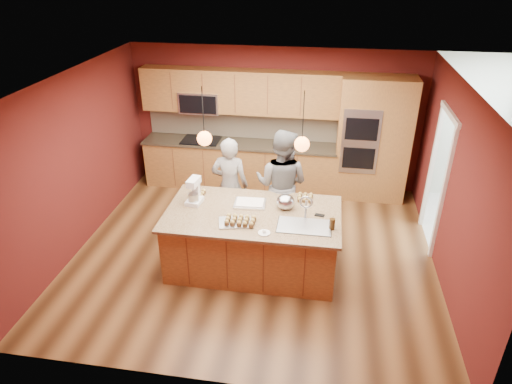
% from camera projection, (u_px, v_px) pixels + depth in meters
% --- Properties ---
extents(floor, '(5.50, 5.50, 0.00)m').
position_uv_depth(floor, '(254.00, 251.00, 7.21)').
color(floor, '#422713').
rests_on(floor, ground).
extents(ceiling, '(5.50, 5.50, 0.00)m').
position_uv_depth(ceiling, '(254.00, 81.00, 5.94)').
color(ceiling, white).
rests_on(ceiling, ground).
extents(wall_back, '(5.50, 0.00, 5.50)m').
position_uv_depth(wall_back, '(275.00, 119.00, 8.75)').
color(wall_back, '#551815').
rests_on(wall_back, ground).
extents(wall_front, '(5.50, 0.00, 5.50)m').
position_uv_depth(wall_front, '(212.00, 286.00, 4.39)').
color(wall_front, '#551815').
rests_on(wall_front, ground).
extents(wall_left, '(0.00, 5.00, 5.00)m').
position_uv_depth(wall_left, '(76.00, 162.00, 6.95)').
color(wall_left, '#551815').
rests_on(wall_left, ground).
extents(wall_right, '(0.00, 5.00, 5.00)m').
position_uv_depth(wall_right, '(453.00, 188.00, 6.19)').
color(wall_right, '#551815').
rests_on(wall_right, ground).
extents(cabinet_run, '(3.74, 0.64, 2.30)m').
position_uv_depth(cabinet_run, '(238.00, 139.00, 8.80)').
color(cabinet_run, brown).
rests_on(cabinet_run, floor).
extents(oven_column, '(1.30, 0.62, 2.30)m').
position_uv_depth(oven_column, '(373.00, 140.00, 8.33)').
color(oven_column, brown).
rests_on(oven_column, floor).
extents(doorway_trim, '(0.08, 1.11, 2.20)m').
position_uv_depth(doorway_trim, '(437.00, 182.00, 7.03)').
color(doorway_trim, white).
rests_on(doorway_trim, wall_right).
extents(pendant_left, '(0.20, 0.20, 0.80)m').
position_uv_depth(pendant_left, '(204.00, 138.00, 6.05)').
color(pendant_left, black).
rests_on(pendant_left, ceiling).
extents(pendant_right, '(0.20, 0.20, 0.80)m').
position_uv_depth(pendant_right, '(302.00, 144.00, 5.87)').
color(pendant_right, black).
rests_on(pendant_right, ceiling).
extents(island, '(2.49, 1.39, 1.30)m').
position_uv_depth(island, '(254.00, 239.00, 6.67)').
color(island, brown).
rests_on(island, floor).
extents(person_left, '(0.60, 0.40, 1.65)m').
position_uv_depth(person_left, '(230.00, 186.00, 7.41)').
color(person_left, black).
rests_on(person_left, floor).
extents(person_right, '(1.03, 0.88, 1.83)m').
position_uv_depth(person_right, '(281.00, 184.00, 7.25)').
color(person_right, slate).
rests_on(person_right, floor).
extents(stand_mixer, '(0.24, 0.31, 0.39)m').
position_uv_depth(stand_mixer, '(194.00, 192.00, 6.65)').
color(stand_mixer, white).
rests_on(stand_mixer, island).
extents(sheet_cake, '(0.47, 0.36, 0.05)m').
position_uv_depth(sheet_cake, '(250.00, 203.00, 6.67)').
color(sheet_cake, white).
rests_on(sheet_cake, island).
extents(cooling_rack, '(0.50, 0.41, 0.02)m').
position_uv_depth(cooling_rack, '(235.00, 222.00, 6.22)').
color(cooling_rack, '#B2B5B9').
rests_on(cooling_rack, island).
extents(mixing_bowl, '(0.27, 0.27, 0.23)m').
position_uv_depth(mixing_bowl, '(285.00, 202.00, 6.53)').
color(mixing_bowl, '#B6B9BD').
rests_on(mixing_bowl, island).
extents(plate, '(0.16, 0.16, 0.01)m').
position_uv_depth(plate, '(264.00, 233.00, 5.99)').
color(plate, white).
rests_on(plate, island).
extents(tumbler, '(0.08, 0.08, 0.15)m').
position_uv_depth(tumbler, '(332.00, 224.00, 6.06)').
color(tumbler, '#34200B').
rests_on(tumbler, island).
extents(phone, '(0.15, 0.10, 0.01)m').
position_uv_depth(phone, '(320.00, 215.00, 6.40)').
color(phone, black).
rests_on(phone, island).
extents(cupcakes_left, '(0.16, 0.24, 0.07)m').
position_uv_depth(cupcakes_left, '(200.00, 193.00, 6.90)').
color(cupcakes_left, tan).
rests_on(cupcakes_left, island).
extents(cupcakes_rack, '(0.43, 0.26, 0.08)m').
position_uv_depth(cupcakes_rack, '(240.00, 220.00, 6.18)').
color(cupcakes_rack, tan).
rests_on(cupcakes_rack, island).
extents(cupcakes_right, '(0.24, 0.24, 0.07)m').
position_uv_depth(cupcakes_right, '(305.00, 197.00, 6.79)').
color(cupcakes_right, tan).
rests_on(cupcakes_right, island).
extents(dryer, '(0.70, 0.72, 1.04)m').
position_uv_depth(dryer, '(511.00, 194.00, 7.79)').
color(dryer, white).
rests_on(dryer, floor).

